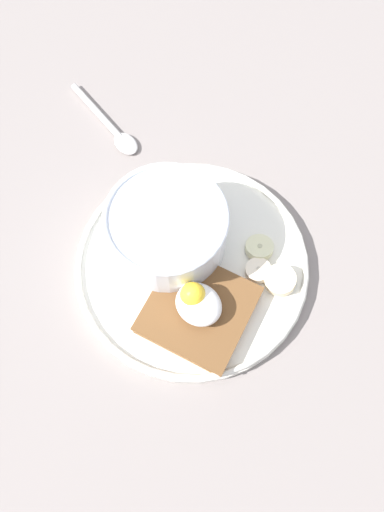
{
  "coord_description": "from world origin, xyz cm",
  "views": [
    {
      "loc": [
        13.49,
        -15.23,
        52.6
      ],
      "look_at": [
        0.0,
        0.0,
        5.0
      ],
      "focal_mm": 35.0,
      "sensor_mm": 36.0,
      "label": 1
    }
  ],
  "objects": [
    {
      "name": "ground_plane",
      "position": [
        0.0,
        0.0,
        1.0
      ],
      "size": [
        120.0,
        120.0,
        2.0
      ],
      "primitive_type": "cube",
      "color": "gray",
      "rests_on": "ground"
    },
    {
      "name": "plate",
      "position": [
        0.0,
        0.0,
        2.8
      ],
      "size": [
        25.15,
        25.15,
        1.6
      ],
      "color": "silver",
      "rests_on": "ground_plane"
    },
    {
      "name": "banana_slice_left",
      "position": [
        8.38,
        4.44,
        3.77
      ],
      "size": [
        4.57,
        4.63,
        1.77
      ],
      "color": "beige",
      "rests_on": "plate"
    },
    {
      "name": "poached_egg",
      "position": [
        3.91,
        -3.64,
        5.98
      ],
      "size": [
        4.84,
        4.22,
        3.26
      ],
      "color": "white",
      "rests_on": "toast_slice"
    },
    {
      "name": "banana_slice_front",
      "position": [
        5.93,
        3.84,
        3.55
      ],
      "size": [
        3.29,
        3.24,
        1.19
      ],
      "color": "#F3E3C7",
      "rests_on": "plate"
    },
    {
      "name": "oatmeal_bowl",
      "position": [
        -3.43,
        0.49,
        6.32
      ],
      "size": [
        12.55,
        12.55,
        6.74
      ],
      "color": "white",
      "rests_on": "plate"
    },
    {
      "name": "spoon",
      "position": [
        -19.65,
        7.14,
        2.4
      ],
      "size": [
        13.29,
        3.82,
        0.8
      ],
      "color": "silver",
      "rests_on": "ground_plane"
    },
    {
      "name": "banana_slice_back",
      "position": [
        4.38,
        6.01,
        3.58
      ],
      "size": [
        4.37,
        4.37,
        1.4
      ],
      "color": "beige",
      "rests_on": "plate"
    },
    {
      "name": "toast_slice",
      "position": [
        4.14,
        -3.68,
        3.89
      ],
      "size": [
        12.19,
        12.19,
        1.61
      ],
      "color": "brown",
      "rests_on": "plate"
    }
  ]
}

